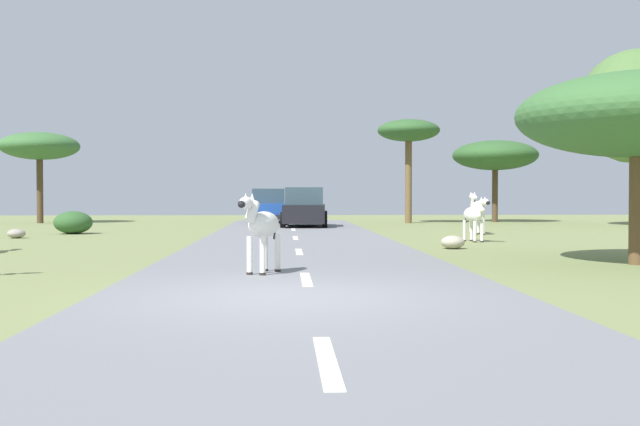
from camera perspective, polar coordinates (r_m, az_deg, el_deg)
ground_plane at (r=10.21m, az=-2.94°, el=-6.65°), size 90.00×90.00×0.00m
road at (r=10.21m, az=-0.74°, el=-6.50°), size 6.00×64.00×0.05m
lane_markings at (r=9.22m, az=-0.53°, el=-7.18°), size 0.16×56.00×0.01m
zebra_0 at (r=13.08m, az=-4.48°, el=-0.97°), size 0.82×1.42×1.41m
zebra_2 at (r=27.92m, az=11.91°, el=0.31°), size 0.45×1.67×1.58m
zebra_3 at (r=23.32m, az=11.76°, el=-0.15°), size 0.64×1.45×1.40m
car_0 at (r=33.26m, az=-1.18°, el=0.34°), size 2.21×4.43×1.74m
car_1 at (r=38.89m, az=-4.02°, el=0.48°), size 2.19×4.42×1.74m
tree_0 at (r=37.90m, az=23.06°, el=7.51°), size 5.29×5.29×8.23m
tree_1 at (r=41.44m, az=-20.70°, el=4.78°), size 4.07×4.07×4.73m
tree_2 at (r=39.16m, az=6.81°, el=6.13°), size 3.24×3.24×5.39m
tree_3 at (r=41.57m, az=13.28°, el=4.30°), size 4.60×4.60×4.43m
tree_4 at (r=16.67m, az=23.15°, el=6.88°), size 4.90×4.90×3.93m
bush_0 at (r=29.20m, az=-18.40°, el=-0.70°), size 1.42×1.28×0.85m
rock_0 at (r=20.19m, az=10.14°, el=-2.22°), size 0.64×0.60×0.36m
rock_1 at (r=26.86m, az=-22.25°, el=-1.47°), size 0.59×0.53×0.31m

